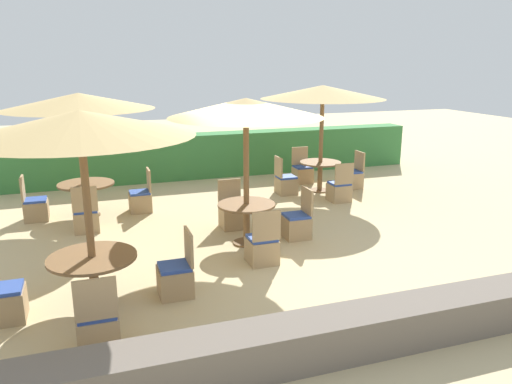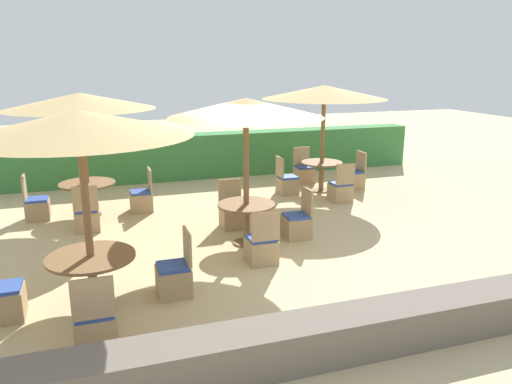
# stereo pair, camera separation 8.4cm
# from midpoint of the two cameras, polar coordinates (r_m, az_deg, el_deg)

# --- Properties ---
(ground_plane) EXTENTS (40.00, 40.00, 0.00)m
(ground_plane) POSITION_cam_midpoint_polar(r_m,az_deg,el_deg) (8.68, 1.54, -6.73)
(ground_plane) COLOR #C6B284
(hedge_row) EXTENTS (13.00, 0.70, 1.21)m
(hedge_row) POSITION_cam_midpoint_polar(r_m,az_deg,el_deg) (13.99, -6.69, 4.13)
(hedge_row) COLOR #387A3D
(hedge_row) RESTS_ON ground_plane
(stone_border) EXTENTS (10.00, 0.56, 0.49)m
(stone_border) POSITION_cam_midpoint_polar(r_m,az_deg,el_deg) (5.96, 12.45, -15.20)
(stone_border) COLOR #6B6056
(stone_border) RESTS_ON ground_plane
(parasol_back_left) EXTENTS (3.00, 3.00, 2.56)m
(parasol_back_left) POSITION_cam_midpoint_polar(r_m,az_deg,el_deg) (10.70, -19.28, 9.76)
(parasol_back_left) COLOR brown
(parasol_back_left) RESTS_ON ground_plane
(round_table_back_left) EXTENTS (1.15, 1.15, 0.71)m
(round_table_back_left) POSITION_cam_midpoint_polar(r_m,az_deg,el_deg) (10.99, -18.48, 0.32)
(round_table_back_left) COLOR brown
(round_table_back_left) RESTS_ON ground_plane
(patio_chair_back_left_south) EXTENTS (0.46, 0.46, 0.93)m
(patio_chair_back_left_south) POSITION_cam_midpoint_polar(r_m,az_deg,el_deg) (10.09, -18.51, -2.81)
(patio_chair_back_left_south) COLOR tan
(patio_chair_back_left_south) RESTS_ON ground_plane
(patio_chair_back_left_west) EXTENTS (0.46, 0.46, 0.93)m
(patio_chair_back_left_west) POSITION_cam_midpoint_polar(r_m,az_deg,el_deg) (11.18, -23.58, -1.59)
(patio_chair_back_left_west) COLOR tan
(patio_chair_back_left_west) RESTS_ON ground_plane
(patio_chair_back_left_east) EXTENTS (0.46, 0.46, 0.93)m
(patio_chair_back_left_east) POSITION_cam_midpoint_polar(r_m,az_deg,el_deg) (11.09, -12.69, -0.82)
(patio_chair_back_left_east) COLOR tan
(patio_chair_back_left_east) RESTS_ON ground_plane
(parasol_center) EXTENTS (2.65, 2.65, 2.58)m
(parasol_center) POSITION_cam_midpoint_polar(r_m,az_deg,el_deg) (8.47, -0.89, 9.54)
(parasol_center) COLOR brown
(parasol_center) RESTS_ON ground_plane
(round_table_center) EXTENTS (1.02, 1.02, 0.74)m
(round_table_center) POSITION_cam_midpoint_polar(r_m,az_deg,el_deg) (8.83, -0.84, -2.38)
(round_table_center) COLOR brown
(round_table_center) RESTS_ON ground_plane
(patio_chair_center_east) EXTENTS (0.46, 0.46, 0.93)m
(patio_chair_center_east) POSITION_cam_midpoint_polar(r_m,az_deg,el_deg) (9.25, 4.97, -3.66)
(patio_chair_center_east) COLOR tan
(patio_chair_center_east) RESTS_ON ground_plane
(patio_chair_center_south) EXTENTS (0.46, 0.46, 0.93)m
(patio_chair_center_south) POSITION_cam_midpoint_polar(r_m,az_deg,el_deg) (8.09, 0.95, -6.39)
(patio_chair_center_south) COLOR tan
(patio_chair_center_south) RESTS_ON ground_plane
(patio_chair_center_north) EXTENTS (0.46, 0.46, 0.93)m
(patio_chair_center_north) POSITION_cam_midpoint_polar(r_m,az_deg,el_deg) (9.78, -2.44, -2.58)
(patio_chair_center_north) COLOR tan
(patio_chair_center_north) RESTS_ON ground_plane
(parasol_front_left) EXTENTS (2.81, 2.81, 2.61)m
(parasol_front_left) POSITION_cam_midpoint_polar(r_m,az_deg,el_deg) (6.50, -19.27, 7.35)
(parasol_front_left) COLOR brown
(parasol_front_left) RESTS_ON ground_plane
(round_table_front_left) EXTENTS (1.15, 1.15, 0.71)m
(round_table_front_left) POSITION_cam_midpoint_polar(r_m,az_deg,el_deg) (6.97, -17.96, -7.98)
(round_table_front_left) COLOR brown
(round_table_front_left) RESTS_ON ground_plane
(patio_chair_front_left_east) EXTENTS (0.46, 0.46, 0.93)m
(patio_chair_front_left_east) POSITION_cam_midpoint_polar(r_m,az_deg,el_deg) (7.14, -8.93, -9.57)
(patio_chair_front_left_east) COLOR tan
(patio_chair_front_left_east) RESTS_ON ground_plane
(patio_chair_front_left_west) EXTENTS (0.46, 0.46, 0.93)m
(patio_chair_front_left_west) POSITION_cam_midpoint_polar(r_m,az_deg,el_deg) (7.18, -26.64, -10.96)
(patio_chair_front_left_west) COLOR tan
(patio_chair_front_left_west) RESTS_ON ground_plane
(patio_chair_front_left_south) EXTENTS (0.46, 0.46, 0.93)m
(patio_chair_front_left_south) POSITION_cam_midpoint_polar(r_m,az_deg,el_deg) (6.16, -17.47, -14.35)
(patio_chair_front_left_south) COLOR tan
(patio_chair_front_left_south) RESTS_ON ground_plane
(parasol_back_right) EXTENTS (3.00, 3.00, 2.60)m
(parasol_back_right) POSITION_cam_midpoint_polar(r_m,az_deg,el_deg) (12.25, 8.01, 11.20)
(parasol_back_right) COLOR brown
(parasol_back_right) RESTS_ON ground_plane
(round_table_back_right) EXTENTS (1.02, 1.02, 0.74)m
(round_table_back_right) POSITION_cam_midpoint_polar(r_m,az_deg,el_deg) (12.50, 7.70, 2.67)
(round_table_back_right) COLOR brown
(round_table_back_right) RESTS_ON ground_plane
(patio_chair_back_right_east) EXTENTS (0.46, 0.46, 0.93)m
(patio_chair_back_right_east) POSITION_cam_midpoint_polar(r_m,az_deg,el_deg) (13.03, 11.29, 1.60)
(patio_chair_back_right_east) COLOR tan
(patio_chair_back_right_east) RESTS_ON ground_plane
(patio_chair_back_right_south) EXTENTS (0.46, 0.46, 0.93)m
(patio_chair_back_right_south) POSITION_cam_midpoint_polar(r_m,az_deg,el_deg) (11.72, 9.85, 0.18)
(patio_chair_back_right_south) COLOR tan
(patio_chair_back_right_south) RESTS_ON ground_plane
(patio_chair_back_right_west) EXTENTS (0.46, 0.46, 0.93)m
(patio_chair_back_right_west) POSITION_cam_midpoint_polar(r_m,az_deg,el_deg) (12.22, 3.74, 0.98)
(patio_chair_back_right_west) COLOR tan
(patio_chair_back_right_west) RESTS_ON ground_plane
(patio_chair_back_right_north) EXTENTS (0.46, 0.46, 0.93)m
(patio_chair_back_right_north) POSITION_cam_midpoint_polar(r_m,az_deg,el_deg) (13.41, 5.68, 2.20)
(patio_chair_back_right_north) COLOR tan
(patio_chair_back_right_north) RESTS_ON ground_plane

